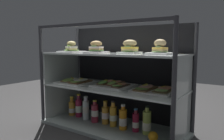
{
  "coord_description": "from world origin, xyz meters",
  "views": [
    {
      "loc": [
        1.13,
        -1.65,
        0.78
      ],
      "look_at": [
        0.0,
        0.0,
        0.55
      ],
      "focal_mm": 35.41,
      "sensor_mm": 36.0,
      "label": 1
    }
  ],
  "objects_px": {
    "open_sandwich_tray_left_of_center": "(76,81)",
    "juice_bottle_front_left_end": "(105,114)",
    "juice_bottle_back_center": "(79,108)",
    "juice_bottle_back_left": "(95,113)",
    "open_sandwich_tray_right_of_center": "(154,89)",
    "orange_fruit_beside_bottles": "(153,136)",
    "juice_bottle_front_middle": "(123,119)",
    "plated_roll_sandwich_mid_right": "(71,48)",
    "juice_bottle_tucked_behind": "(113,116)",
    "plated_roll_sandwich_near_left_corner": "(130,48)",
    "juice_bottle_near_post": "(72,108)",
    "open_sandwich_tray_far_left": "(113,84)",
    "plated_roll_sandwich_right_of_center": "(160,49)",
    "juice_bottle_front_fourth": "(136,122)",
    "juice_bottle_back_right": "(147,123)",
    "juice_bottle_front_second": "(86,109)",
    "plated_roll_sandwich_far_left": "(96,48)"
  },
  "relations": [
    {
      "from": "open_sandwich_tray_left_of_center",
      "to": "juice_bottle_front_left_end",
      "type": "distance_m",
      "value": 0.44
    },
    {
      "from": "juice_bottle_back_center",
      "to": "juice_bottle_back_left",
      "type": "relative_size",
      "value": 1.11
    },
    {
      "from": "open_sandwich_tray_right_of_center",
      "to": "orange_fruit_beside_bottles",
      "type": "relative_size",
      "value": 4.33
    },
    {
      "from": "open_sandwich_tray_right_of_center",
      "to": "juice_bottle_front_middle",
      "type": "xyz_separation_m",
      "value": [
        -0.27,
        -0.05,
        -0.3
      ]
    },
    {
      "from": "plated_roll_sandwich_mid_right",
      "to": "juice_bottle_tucked_behind",
      "type": "relative_size",
      "value": 0.87
    },
    {
      "from": "plated_roll_sandwich_near_left_corner",
      "to": "juice_bottle_front_left_end",
      "type": "height_order",
      "value": "plated_roll_sandwich_near_left_corner"
    },
    {
      "from": "juice_bottle_near_post",
      "to": "juice_bottle_tucked_behind",
      "type": "distance_m",
      "value": 0.55
    },
    {
      "from": "plated_roll_sandwich_mid_right",
      "to": "juice_bottle_near_post",
      "type": "height_order",
      "value": "plated_roll_sandwich_mid_right"
    },
    {
      "from": "plated_roll_sandwich_near_left_corner",
      "to": "open_sandwich_tray_far_left",
      "type": "bearing_deg",
      "value": -171.0
    },
    {
      "from": "plated_roll_sandwich_right_of_center",
      "to": "orange_fruit_beside_bottles",
      "type": "xyz_separation_m",
      "value": [
        0.01,
        -0.12,
        -0.68
      ]
    },
    {
      "from": "juice_bottle_front_fourth",
      "to": "plated_roll_sandwich_near_left_corner",
      "type": "bearing_deg",
      "value": 152.27
    },
    {
      "from": "juice_bottle_front_middle",
      "to": "orange_fruit_beside_bottles",
      "type": "distance_m",
      "value": 0.34
    },
    {
      "from": "plated_roll_sandwich_right_of_center",
      "to": "juice_bottle_back_right",
      "type": "bearing_deg",
      "value": -167.94
    },
    {
      "from": "juice_bottle_front_second",
      "to": "plated_roll_sandwich_near_left_corner",
      "type": "bearing_deg",
      "value": 7.07
    },
    {
      "from": "juice_bottle_back_center",
      "to": "juice_bottle_back_left",
      "type": "bearing_deg",
      "value": -7.85
    },
    {
      "from": "juice_bottle_front_second",
      "to": "juice_bottle_back_right",
      "type": "xyz_separation_m",
      "value": [
        0.67,
        0.01,
        -0.01
      ]
    },
    {
      "from": "plated_roll_sandwich_mid_right",
      "to": "plated_roll_sandwich_near_left_corner",
      "type": "distance_m",
      "value": 0.61
    },
    {
      "from": "plated_roll_sandwich_mid_right",
      "to": "juice_bottle_back_right",
      "type": "bearing_deg",
      "value": 4.65
    },
    {
      "from": "plated_roll_sandwich_far_left",
      "to": "juice_bottle_front_fourth",
      "type": "bearing_deg",
      "value": 7.33
    },
    {
      "from": "plated_roll_sandwich_mid_right",
      "to": "juice_bottle_front_second",
      "type": "distance_m",
      "value": 0.63
    },
    {
      "from": "juice_bottle_front_second",
      "to": "orange_fruit_beside_bottles",
      "type": "relative_size",
      "value": 3.01
    },
    {
      "from": "juice_bottle_front_left_end",
      "to": "juice_bottle_front_fourth",
      "type": "relative_size",
      "value": 1.09
    },
    {
      "from": "open_sandwich_tray_right_of_center",
      "to": "juice_bottle_front_left_end",
      "type": "distance_m",
      "value": 0.57
    },
    {
      "from": "juice_bottle_front_left_end",
      "to": "open_sandwich_tray_right_of_center",
      "type": "bearing_deg",
      "value": 2.73
    },
    {
      "from": "juice_bottle_back_left",
      "to": "orange_fruit_beside_bottles",
      "type": "bearing_deg",
      "value": -7.2
    },
    {
      "from": "juice_bottle_front_second",
      "to": "juice_bottle_back_left",
      "type": "bearing_deg",
      "value": -3.43
    },
    {
      "from": "plated_roll_sandwich_mid_right",
      "to": "juice_bottle_front_fourth",
      "type": "distance_m",
      "value": 0.94
    },
    {
      "from": "juice_bottle_front_second",
      "to": "juice_bottle_front_fourth",
      "type": "relative_size",
      "value": 1.16
    },
    {
      "from": "juice_bottle_front_second",
      "to": "juice_bottle_back_left",
      "type": "xyz_separation_m",
      "value": [
        0.12,
        -0.01,
        -0.01
      ]
    },
    {
      "from": "juice_bottle_front_middle",
      "to": "juice_bottle_back_right",
      "type": "xyz_separation_m",
      "value": [
        0.22,
        0.02,
        0.0
      ]
    },
    {
      "from": "orange_fruit_beside_bottles",
      "to": "open_sandwich_tray_left_of_center",
      "type": "bearing_deg",
      "value": 176.18
    },
    {
      "from": "juice_bottle_front_second",
      "to": "juice_bottle_front_left_end",
      "type": "xyz_separation_m",
      "value": [
        0.23,
        0.01,
        -0.01
      ]
    },
    {
      "from": "juice_bottle_near_post",
      "to": "juice_bottle_front_middle",
      "type": "height_order",
      "value": "juice_bottle_front_middle"
    },
    {
      "from": "plated_roll_sandwich_right_of_center",
      "to": "juice_bottle_front_middle",
      "type": "relative_size",
      "value": 0.78
    },
    {
      "from": "plated_roll_sandwich_right_of_center",
      "to": "plated_roll_sandwich_far_left",
      "type": "bearing_deg",
      "value": -172.78
    },
    {
      "from": "juice_bottle_front_second",
      "to": "juice_bottle_tucked_behind",
      "type": "bearing_deg",
      "value": 0.25
    },
    {
      "from": "plated_roll_sandwich_far_left",
      "to": "juice_bottle_tucked_behind",
      "type": "bearing_deg",
      "value": 14.99
    },
    {
      "from": "plated_roll_sandwich_far_left",
      "to": "open_sandwich_tray_right_of_center",
      "type": "relative_size",
      "value": 0.53
    },
    {
      "from": "juice_bottle_back_center",
      "to": "juice_bottle_back_right",
      "type": "distance_m",
      "value": 0.79
    },
    {
      "from": "plated_roll_sandwich_mid_right",
      "to": "orange_fruit_beside_bottles",
      "type": "bearing_deg",
      "value": -2.39
    },
    {
      "from": "plated_roll_sandwich_right_of_center",
      "to": "open_sandwich_tray_left_of_center",
      "type": "bearing_deg",
      "value": -175.68
    },
    {
      "from": "open_sandwich_tray_far_left",
      "to": "juice_bottle_back_left",
      "type": "relative_size",
      "value": 1.57
    },
    {
      "from": "open_sandwich_tray_left_of_center",
      "to": "juice_bottle_front_fourth",
      "type": "relative_size",
      "value": 1.67
    },
    {
      "from": "plated_roll_sandwich_mid_right",
      "to": "juice_bottle_tucked_behind",
      "type": "bearing_deg",
      "value": 6.53
    },
    {
      "from": "plated_roll_sandwich_near_left_corner",
      "to": "juice_bottle_back_center",
      "type": "height_order",
      "value": "plated_roll_sandwich_near_left_corner"
    },
    {
      "from": "plated_roll_sandwich_far_left",
      "to": "juice_bottle_near_post",
      "type": "bearing_deg",
      "value": 170.37
    },
    {
      "from": "open_sandwich_tray_far_left",
      "to": "juice_bottle_back_right",
      "type": "height_order",
      "value": "open_sandwich_tray_far_left"
    },
    {
      "from": "juice_bottle_front_left_end",
      "to": "juice_bottle_front_fourth",
      "type": "bearing_deg",
      "value": -1.02
    },
    {
      "from": "open_sandwich_tray_far_left",
      "to": "juice_bottle_back_left",
      "type": "bearing_deg",
      "value": -168.05
    },
    {
      "from": "open_sandwich_tray_right_of_center",
      "to": "open_sandwich_tray_left_of_center",
      "type": "bearing_deg",
      "value": -175.12
    }
  ]
}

